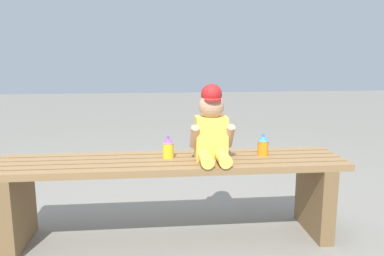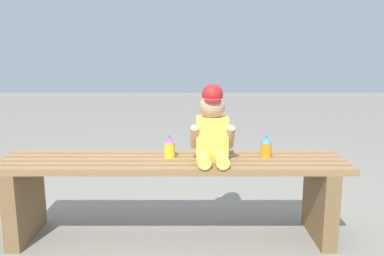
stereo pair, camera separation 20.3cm
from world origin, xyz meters
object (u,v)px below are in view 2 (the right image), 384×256
(park_bench, at_px, (172,184))
(child_figure, at_px, (213,128))
(sippy_cup_left, at_px, (170,147))
(sippy_cup_right, at_px, (266,147))

(park_bench, height_order, child_figure, child_figure)
(sippy_cup_left, bearing_deg, child_figure, -14.25)
(child_figure, xyz_separation_m, sippy_cup_right, (0.30, 0.06, -0.12))
(park_bench, height_order, sippy_cup_left, sippy_cup_left)
(child_figure, distance_m, sippy_cup_left, 0.26)
(sippy_cup_left, height_order, sippy_cup_right, same)
(sippy_cup_left, bearing_deg, sippy_cup_right, 0.00)
(park_bench, height_order, sippy_cup_right, sippy_cup_right)
(park_bench, distance_m, sippy_cup_right, 0.55)
(child_figure, height_order, sippy_cup_left, child_figure)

